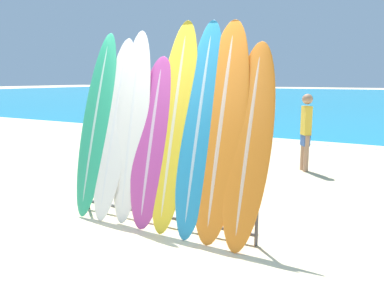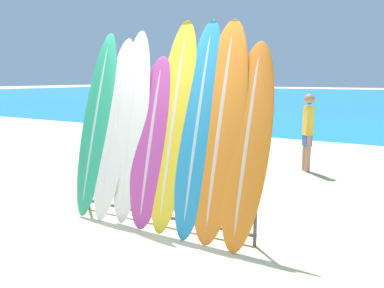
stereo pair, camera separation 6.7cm
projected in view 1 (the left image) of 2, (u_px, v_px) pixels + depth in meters
name	position (u px, v px, depth m)	size (l,w,h in m)	color
ground_plane	(125.00, 241.00, 4.29)	(160.00, 160.00, 0.00)	beige
ocean_water	(365.00, 98.00, 36.48)	(120.00, 60.00, 0.01)	teal
surfboard_rack	(162.00, 188.00, 4.68)	(2.54, 0.04, 0.90)	#47474C
surfboard_slot_0	(96.00, 123.00, 5.12)	(0.49, 0.80, 2.48)	#289E70
surfboard_slot_1	(115.00, 128.00, 4.98)	(0.51, 0.79, 2.39)	silver
surfboard_slot_2	(132.00, 126.00, 4.83)	(0.49, 0.61, 2.46)	silver
surfboard_slot_3	(152.00, 142.00, 4.67)	(0.56, 0.64, 2.13)	#B23D8E
surfboard_slot_4	(174.00, 125.00, 4.55)	(0.53, 0.76, 2.56)	yellow
surfboard_slot_5	(199.00, 127.00, 4.39)	(0.49, 0.81, 2.55)	teal
surfboard_slot_6	(221.00, 130.00, 4.26)	(0.59, 0.79, 2.53)	orange
surfboard_slot_7	(248.00, 144.00, 4.10)	(0.53, 0.78, 2.27)	orange
person_near_water	(306.00, 129.00, 7.44)	(0.24, 0.27, 1.55)	#A87A5B
person_mid_beach	(226.00, 124.00, 7.66)	(0.29, 0.27, 1.71)	#A87A5B
person_far_left	(165.00, 123.00, 7.95)	(0.24, 0.28, 1.66)	beige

